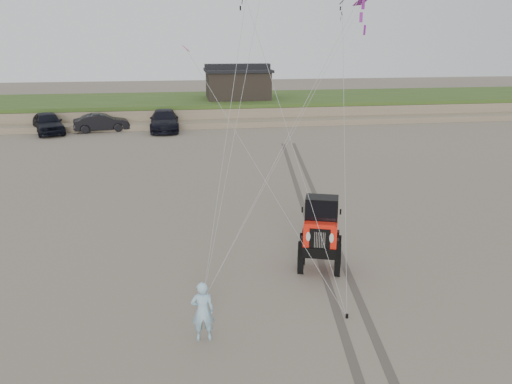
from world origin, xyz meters
TOP-DOWN VIEW (x-y plane):
  - ground at (0.00, 0.00)m, footprint 160.00×160.00m
  - dune_ridge at (0.00, 37.50)m, footprint 160.00×14.25m
  - cabin at (2.00, 37.00)m, footprint 6.40×5.40m
  - truck_a at (-14.55, 29.86)m, footprint 3.74×5.50m
  - truck_b at (-10.33, 30.10)m, footprint 4.70×2.31m
  - truck_c at (-5.13, 29.78)m, footprint 2.46×5.85m
  - jeep at (0.59, 1.98)m, footprint 4.03×6.02m
  - man at (-3.53, -1.47)m, footprint 0.62×0.42m
  - stake_main at (-3.46, 0.41)m, footprint 0.08×0.08m
  - stake_aux at (0.56, -1.06)m, footprint 0.08×0.08m
  - tire_tracks at (2.00, 8.00)m, footprint 5.22×29.74m

SIDE VIEW (x-z plane):
  - ground at x=0.00m, z-range 0.00..0.00m
  - tire_tracks at x=2.00m, z-range 0.00..0.01m
  - stake_main at x=-3.46m, z-range 0.00..0.12m
  - stake_aux at x=0.56m, z-range 0.00..0.12m
  - truck_b at x=-10.33m, z-range 0.00..1.48m
  - dune_ridge at x=0.00m, z-range -0.04..1.68m
  - man at x=-3.53m, z-range 0.00..1.67m
  - truck_c at x=-5.13m, z-range 0.00..1.68m
  - truck_a at x=-14.55m, z-range 0.00..1.74m
  - jeep at x=0.59m, z-range 0.00..2.07m
  - cabin at x=2.00m, z-range 1.56..4.91m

